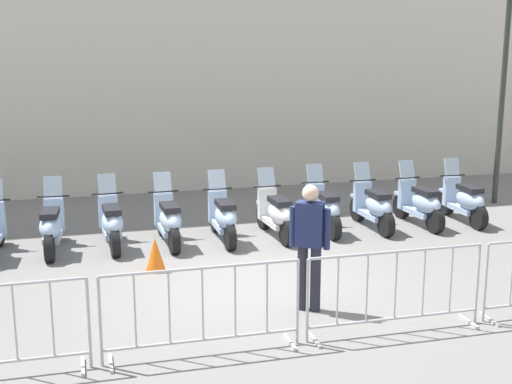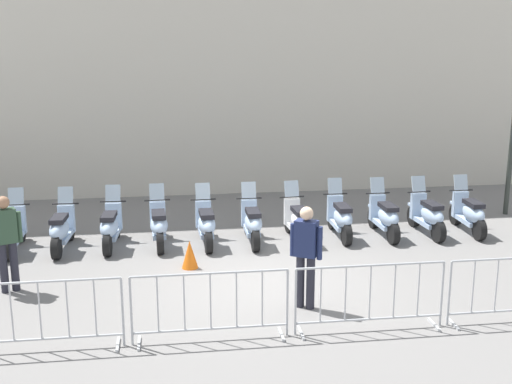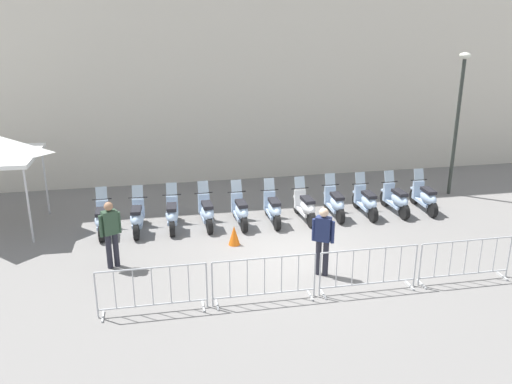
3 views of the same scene
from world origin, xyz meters
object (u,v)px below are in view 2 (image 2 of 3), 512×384
motorcycle_0 (13,231)px  barrier_segment_1 (211,307)px  motorcycle_7 (340,218)px  officer_near_row_end (306,251)px  motorcycle_6 (298,222)px  motorcycle_1 (62,230)px  barrier_segment_2 (370,298)px  motorcycle_5 (252,223)px  motorcycle_8 (385,217)px  officer_by_barriers (6,238)px  motorcycle_3 (159,225)px  barrier_segment_0 (40,316)px  motorcycle_4 (206,225)px  motorcycle_10 (469,214)px  motorcycle_2 (111,227)px  traffic_cone (190,254)px  motorcycle_9 (428,216)px

motorcycle_0 → barrier_segment_1: 5.94m
motorcycle_0 → motorcycle_7: 6.97m
officer_near_row_end → motorcycle_6: bearing=82.3°
motorcycle_1 → barrier_segment_2: (5.34, -4.37, 0.07)m
motorcycle_0 → motorcycle_7: (6.97, 0.21, 0.00)m
motorcycle_5 → motorcycle_8: 2.99m
motorcycle_5 → officer_by_barriers: size_ratio=1.00×
motorcycle_3 → barrier_segment_0: (-1.49, -4.62, 0.07)m
motorcycle_4 → motorcycle_0: bearing=-179.7°
motorcycle_8 → barrier_segment_2: 4.86m
motorcycle_10 → barrier_segment_1: size_ratio=0.74×
motorcycle_10 → officer_near_row_end: officer_near_row_end is taller
motorcycle_3 → motorcycle_8: bearing=1.2°
motorcycle_4 → barrier_segment_1: motorcycle_4 is taller
barrier_segment_0 → motorcycle_7: bearing=41.0°
barrier_segment_0 → officer_near_row_end: bearing=15.3°
motorcycle_10 → motorcycle_1: bearing=-178.3°
officer_by_barriers → motorcycle_4: bearing=32.3°
motorcycle_1 → motorcycle_7: (5.98, 0.24, 0.00)m
motorcycle_2 → traffic_cone: size_ratio=3.13×
barrier_segment_2 → motorcycle_7: bearing=82.1°
traffic_cone → motorcycle_4: bearing=75.4°
motorcycle_3 → motorcycle_7: same height
officer_by_barriers → motorcycle_5: bearing=26.2°
barrier_segment_0 → officer_by_barriers: size_ratio=1.35×
motorcycle_4 → motorcycle_6: (2.00, 0.02, 0.00)m
barrier_segment_0 → officer_near_row_end: officer_near_row_end is taller
barrier_segment_0 → motorcycle_0: bearing=108.3°
traffic_cone → motorcycle_2: bearing=139.4°
motorcycle_7 → motorcycle_2: bearing=-178.2°
motorcycle_5 → barrier_segment_0: motorcycle_5 is taller
barrier_segment_1 → barrier_segment_2: 2.42m
motorcycle_3 → barrier_segment_0: bearing=-107.9°
motorcycle_4 → barrier_segment_0: motorcycle_4 is taller
officer_near_row_end → motorcycle_0: bearing=148.0°
motorcycle_8 → motorcycle_3: bearing=-178.8°
motorcycle_4 → officer_near_row_end: (1.52, -3.47, 0.53)m
motorcycle_4 → motorcycle_5: 0.99m
motorcycle_1 → motorcycle_8: size_ratio=1.00×
motorcycle_3 → motorcycle_5: size_ratio=1.00×
motorcycle_1 → officer_near_row_end: officer_near_row_end is taller
motorcycle_1 → motorcycle_5: (3.99, 0.05, 0.00)m
motorcycle_5 → officer_near_row_end: size_ratio=1.00×
officer_by_barriers → officer_near_row_end: bearing=-13.9°
motorcycle_8 → officer_near_row_end: size_ratio=1.00×
motorcycle_4 → officer_by_barriers: 4.19m
motorcycle_0 → barrier_segment_0: (1.50, -4.54, 0.07)m
motorcycle_4 → motorcycle_5: (0.99, -0.00, 0.00)m
motorcycle_1 → motorcycle_3: same height
motorcycle_7 → motorcycle_9: bearing=-0.2°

